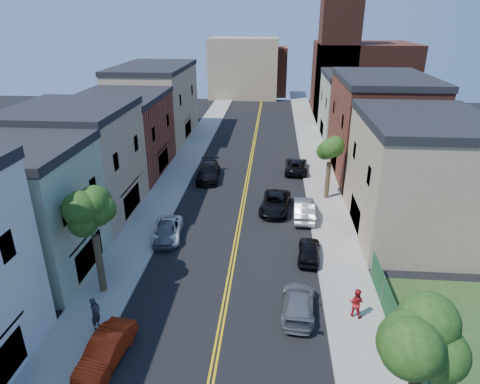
% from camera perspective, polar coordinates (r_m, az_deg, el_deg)
% --- Properties ---
extents(sidewalk_left, '(3.20, 100.00, 0.15)m').
position_cam_1_polar(sidewalk_left, '(51.13, -7.45, 4.35)').
color(sidewalk_left, gray).
rests_on(sidewalk_left, ground).
extents(sidewalk_right, '(3.20, 100.00, 0.15)m').
position_cam_1_polar(sidewalk_right, '(50.31, 10.48, 3.83)').
color(sidewalk_right, gray).
rests_on(sidewalk_right, ground).
extents(curb_left, '(0.30, 100.00, 0.15)m').
position_cam_1_polar(curb_left, '(50.80, -5.52, 4.31)').
color(curb_left, gray).
rests_on(curb_left, ground).
extents(curb_right, '(0.30, 100.00, 0.15)m').
position_cam_1_polar(curb_right, '(50.15, 8.49, 3.91)').
color(curb_right, gray).
rests_on(curb_right, ground).
extents(bldg_left_palegrn, '(9.00, 8.00, 8.50)m').
position_cam_1_polar(bldg_left_palegrn, '(31.10, -28.18, -2.79)').
color(bldg_left_palegrn, gray).
rests_on(bldg_left_palegrn, ground).
extents(bldg_left_tan_near, '(9.00, 10.00, 9.00)m').
position_cam_1_polar(bldg_left_tan_near, '(38.23, -21.41, 3.37)').
color(bldg_left_tan_near, '#998466').
rests_on(bldg_left_tan_near, ground).
extents(bldg_left_brick, '(9.00, 12.00, 8.00)m').
position_cam_1_polar(bldg_left_brick, '(48.01, -15.87, 7.31)').
color(bldg_left_brick, brown).
rests_on(bldg_left_brick, ground).
extents(bldg_left_tan_far, '(9.00, 16.00, 9.50)m').
position_cam_1_polar(bldg_left_tan_far, '(60.78, -11.50, 11.67)').
color(bldg_left_tan_far, '#998466').
rests_on(bldg_left_tan_far, ground).
extents(bldg_right_tan, '(9.00, 12.00, 9.00)m').
position_cam_1_polar(bldg_right_tan, '(35.35, 23.15, 1.54)').
color(bldg_right_tan, '#998466').
rests_on(bldg_right_tan, ground).
extents(bldg_right_brick, '(9.00, 14.00, 10.00)m').
position_cam_1_polar(bldg_right_brick, '(48.06, 18.44, 8.26)').
color(bldg_right_brick, brown).
rests_on(bldg_right_brick, ground).
extents(bldg_right_palegrn, '(9.00, 12.00, 8.50)m').
position_cam_1_polar(bldg_right_palegrn, '(61.58, 15.54, 10.97)').
color(bldg_right_palegrn, gray).
rests_on(bldg_right_palegrn, ground).
extents(church, '(16.20, 14.20, 22.60)m').
position_cam_1_polar(church, '(76.16, 15.62, 15.47)').
color(church, '#4C2319').
rests_on(church, ground).
extents(backdrop_left, '(14.00, 8.00, 12.00)m').
position_cam_1_polar(backdrop_left, '(90.13, 0.48, 16.56)').
color(backdrop_left, '#998466').
rests_on(backdrop_left, ground).
extents(backdrop_center, '(10.00, 8.00, 10.00)m').
position_cam_1_polar(backdrop_center, '(94.02, 3.20, 16.19)').
color(backdrop_center, brown).
rests_on(backdrop_center, ground).
extents(fence_right, '(0.04, 15.00, 1.90)m').
position_cam_1_polar(fence_right, '(23.74, 21.47, -18.99)').
color(fence_right, '#143F1E').
rests_on(fence_right, sidewalk_right).
extents(tree_left_mid, '(5.20, 5.20, 9.29)m').
position_cam_1_polar(tree_left_mid, '(25.71, -19.85, -0.78)').
color(tree_left_mid, '#3B301D').
rests_on(tree_left_mid, sidewalk_left).
extents(tree_right_corner, '(5.80, 5.80, 10.35)m').
position_cam_1_polar(tree_right_corner, '(15.45, 24.60, -15.48)').
color(tree_right_corner, '#3B301D').
rests_on(tree_right_corner, sidewalk_right).
extents(tree_right_far, '(4.40, 4.40, 8.03)m').
position_cam_1_polar(tree_right_far, '(39.14, 12.38, 6.84)').
color(tree_right_far, '#3B301D').
rests_on(tree_right_far, sidewalk_right).
extents(red_sedan, '(2.02, 4.47, 1.42)m').
position_cam_1_polar(red_sedan, '(23.63, -17.89, -19.89)').
color(red_sedan, '#AF250B').
rests_on(red_sedan, ground).
extents(white_pickup, '(2.67, 4.85, 1.29)m').
position_cam_1_polar(white_pickup, '(33.63, -9.91, -5.18)').
color(white_pickup, white).
rests_on(white_pickup, ground).
extents(grey_car_left, '(2.02, 4.26, 1.41)m').
position_cam_1_polar(grey_car_left, '(33.27, -10.08, -5.41)').
color(grey_car_left, '#5A5D62').
rests_on(grey_car_left, ground).
extents(black_car_left, '(2.64, 5.79, 1.64)m').
position_cam_1_polar(black_car_left, '(44.88, -4.36, 2.78)').
color(black_car_left, black).
rests_on(black_car_left, ground).
extents(grey_car_right, '(2.22, 4.75, 1.34)m').
position_cam_1_polar(grey_car_right, '(25.76, 8.00, -14.80)').
color(grey_car_right, slate).
rests_on(grey_car_right, ground).
extents(black_car_right, '(1.93, 4.04, 1.33)m').
position_cam_1_polar(black_car_right, '(30.86, 9.45, -7.87)').
color(black_car_right, black).
rests_on(black_car_right, ground).
extents(silver_car_right, '(1.85, 4.95, 1.62)m').
position_cam_1_polar(silver_car_right, '(36.61, 8.75, -2.35)').
color(silver_car_right, '#A5A8AD').
rests_on(silver_car_right, ground).
extents(dark_car_right_far, '(2.67, 5.35, 1.45)m').
position_cam_1_polar(dark_car_right_far, '(47.35, 7.70, 3.62)').
color(dark_car_right_far, black).
rests_on(dark_car_right_far, ground).
extents(black_suv_lane, '(3.03, 5.58, 1.48)m').
position_cam_1_polar(black_suv_lane, '(37.65, 4.84, -1.51)').
color(black_suv_lane, black).
rests_on(black_suv_lane, ground).
extents(pedestrian_left, '(0.57, 0.78, 1.98)m').
position_cam_1_polar(pedestrian_left, '(25.35, -19.16, -15.42)').
color(pedestrian_left, '#212228').
rests_on(pedestrian_left, sidewalk_left).
extents(pedestrian_right, '(1.10, 1.00, 1.83)m').
position_cam_1_polar(pedestrian_right, '(25.80, 15.59, -14.37)').
color(pedestrian_right, '#A91A1E').
rests_on(pedestrian_right, sidewalk_right).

